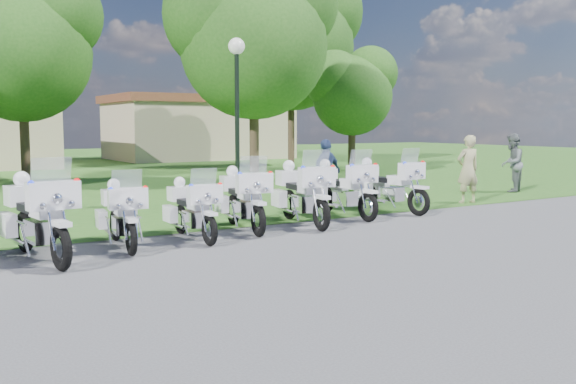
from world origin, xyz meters
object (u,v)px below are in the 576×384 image
bystander_a (468,169)px  motorcycle_1 (38,216)px  bystander_c (326,173)px  motorcycle_3 (192,208)px  motorcycle_7 (388,185)px  motorcycle_5 (302,193)px  bystander_b (512,163)px  motorcycle_4 (243,198)px  motorcycle_6 (342,188)px  lamp_post (237,82)px  motorcycle_2 (121,214)px

bystander_a → motorcycle_1: bearing=18.4°
bystander_c → motorcycle_1: bearing=7.3°
motorcycle_3 → motorcycle_7: bearing=-167.9°
motorcycle_5 → bystander_b: size_ratio=1.32×
motorcycle_4 → bystander_c: (3.85, 2.34, 0.24)m
motorcycle_3 → bystander_b: bearing=-166.6°
motorcycle_1 → motorcycle_3: 3.02m
motorcycle_3 → motorcycle_5: (2.88, 0.42, 0.12)m
motorcycle_6 → bystander_a: bystander_a is taller
motorcycle_4 → bystander_c: 4.51m
motorcycle_3 → bystander_c: bystander_c is taller
motorcycle_1 → motorcycle_5: 5.93m
motorcycle_1 → bystander_c: bearing=-164.8°
motorcycle_4 → lamp_post: 4.42m
motorcycle_1 → motorcycle_6: bearing=-175.8°
bystander_b → bystander_c: (-7.34, 0.31, -0.05)m
bystander_c → motorcycle_2: bearing=8.9°
lamp_post → bystander_b: (9.68, -1.13, -2.42)m
motorcycle_3 → motorcycle_5: motorcycle_5 is taller
motorcycle_5 → motorcycle_6: 1.59m
motorcycle_3 → motorcycle_5: 2.91m
motorcycle_4 → motorcycle_7: bearing=-163.0°
motorcycle_2 → bystander_c: 7.29m
motorcycle_3 → motorcycle_1: bearing=11.4°
motorcycle_2 → bystander_b: (14.02, 2.59, 0.35)m
motorcycle_2 → motorcycle_7: size_ratio=0.88×
motorcycle_1 → motorcycle_4: bearing=-174.3°
bystander_b → motorcycle_7: bearing=-14.4°
motorcycle_2 → bystander_b: 14.26m
motorcycle_1 → motorcycle_6: size_ratio=1.04×
bystander_a → motorcycle_6: bearing=13.5°
lamp_post → bystander_c: size_ratio=2.45×
motorcycle_7 → bystander_c: size_ratio=1.35×
motorcycle_1 → motorcycle_2: size_ratio=1.19×
bystander_a → motorcycle_7: bearing=12.7°
motorcycle_5 → lamp_post: bearing=-80.2°
motorcycle_3 → lamp_post: (2.89, 3.62, 2.79)m
motorcycle_2 → motorcycle_6: (5.84, 1.01, 0.08)m
bystander_c → lamp_post: bearing=-33.8°
motorcycle_5 → motorcycle_7: 3.14m
motorcycle_3 → lamp_post: lamp_post is taller
motorcycle_2 → motorcycle_5: size_ratio=0.86×
motorcycle_1 → bystander_c: size_ratio=1.41×
motorcycle_3 → bystander_b: 12.83m
motorcycle_6 → lamp_post: bearing=-59.3°
bystander_b → motorcycle_3: bearing=-15.5°
motorcycle_3 → motorcycle_7: size_ratio=0.86×
motorcycle_2 → lamp_post: 6.35m
motorcycle_1 → motorcycle_5: size_ratio=1.02×
motorcycle_1 → motorcycle_3: motorcycle_1 is taller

